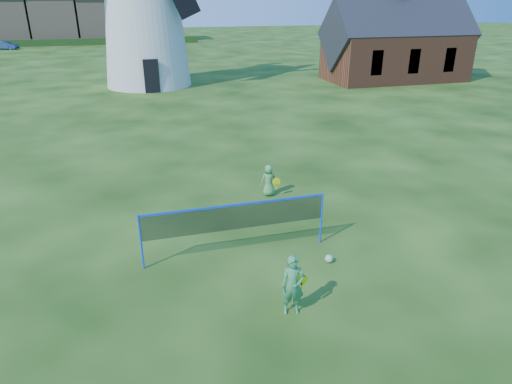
{
  "coord_description": "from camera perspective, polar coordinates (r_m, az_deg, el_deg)",
  "views": [
    {
      "loc": [
        -3.01,
        -10.73,
        6.52
      ],
      "look_at": [
        0.2,
        0.5,
        1.5
      ],
      "focal_mm": 31.57,
      "sensor_mm": 36.0,
      "label": 1
    }
  ],
  "objects": [
    {
      "name": "car_right",
      "position": [
        75.09,
        -29.13,
        15.92
      ],
      "size": [
        3.51,
        2.25,
        1.09
      ],
      "primitive_type": "imported",
      "rotation": [
        0.0,
        0.0,
        1.21
      ],
      "color": "navy",
      "rests_on": "ground"
    },
    {
      "name": "player_boy",
      "position": [
        16.04,
        1.63,
        1.48
      ],
      "size": [
        0.65,
        0.44,
        1.14
      ],
      "rotation": [
        0.0,
        0.0,
        3.06
      ],
      "color": "#4B9C4F",
      "rests_on": "ground"
    },
    {
      "name": "ground",
      "position": [
        12.91,
        -0.24,
        -7.07
      ],
      "size": [
        220.0,
        220.0,
        0.0
      ],
      "primitive_type": "plane",
      "color": "black",
      "rests_on": "ground"
    },
    {
      "name": "player_girl",
      "position": [
        10.14,
        4.69,
        -11.72
      ],
      "size": [
        0.71,
        0.45,
        1.44
      ],
      "rotation": [
        0.0,
        0.0,
        -0.22
      ],
      "color": "#37894F",
      "rests_on": "ground"
    },
    {
      "name": "play_ball",
      "position": [
        12.35,
        9.23,
        -8.33
      ],
      "size": [
        0.22,
        0.22,
        0.22
      ],
      "primitive_type": "sphere",
      "color": "green",
      "rests_on": "ground"
    },
    {
      "name": "chapel",
      "position": [
        41.98,
        17.35,
        17.28
      ],
      "size": [
        12.06,
        5.85,
        10.2
      ],
      "color": "brown",
      "rests_on": "ground"
    },
    {
      "name": "badminton_net",
      "position": [
        12.05,
        -2.6,
        -3.29
      ],
      "size": [
        5.05,
        0.05,
        1.55
      ],
      "color": "blue",
      "rests_on": "ground"
    }
  ]
}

